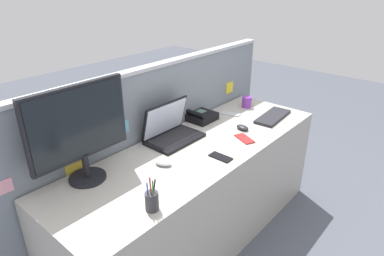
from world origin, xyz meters
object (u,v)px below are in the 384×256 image
object	(u,v)px
laptop	(170,130)
coffee_mug	(247,102)
pen_cup	(152,201)
desk_phone	(201,116)
computer_mouse_right_hand	(243,128)
computer_mouse_left_hand	(163,163)
cell_phone_red_case	(244,139)
desktop_monitor	(79,128)
cell_phone_black_slab	(221,157)
keyboard_main	(273,117)
cell_phone_silver_slab	(231,114)

from	to	relation	value
laptop	coffee_mug	size ratio (longest dim) A/B	3.21
pen_cup	coffee_mug	world-z (taller)	pen_cup
desk_phone	computer_mouse_right_hand	size ratio (longest dim) A/B	2.01
computer_mouse_left_hand	cell_phone_red_case	xyz separation A→B (m)	(0.60, -0.18, -0.01)
desktop_monitor	computer_mouse_right_hand	size ratio (longest dim) A/B	5.61
coffee_mug	computer_mouse_right_hand	bearing A→B (deg)	-151.24
cell_phone_red_case	computer_mouse_right_hand	bearing A→B (deg)	61.73
computer_mouse_right_hand	computer_mouse_left_hand	size ratio (longest dim) A/B	1.00
computer_mouse_right_hand	pen_cup	xyz separation A→B (m)	(-1.04, -0.17, 0.03)
laptop	computer_mouse_right_hand	world-z (taller)	laptop
desktop_monitor	cell_phone_black_slab	distance (m)	0.84
keyboard_main	pen_cup	xyz separation A→B (m)	(-1.37, -0.11, 0.04)
cell_phone_black_slab	laptop	bearing A→B (deg)	90.85
keyboard_main	cell_phone_black_slab	distance (m)	0.77
computer_mouse_left_hand	coffee_mug	world-z (taller)	coffee_mug
computer_mouse_right_hand	pen_cup	distance (m)	1.05
computer_mouse_right_hand	computer_mouse_left_hand	distance (m)	0.72
desk_phone	coffee_mug	world-z (taller)	same
computer_mouse_right_hand	computer_mouse_left_hand	bearing A→B (deg)	-176.97
cell_phone_silver_slab	computer_mouse_right_hand	bearing A→B (deg)	-142.90
laptop	cell_phone_red_case	distance (m)	0.50
keyboard_main	cell_phone_red_case	bearing A→B (deg)	179.82
cell_phone_black_slab	coffee_mug	distance (m)	0.90
computer_mouse_left_hand	cell_phone_black_slab	world-z (taller)	computer_mouse_left_hand
keyboard_main	cell_phone_silver_slab	size ratio (longest dim) A/B	2.49
cell_phone_red_case	coffee_mug	size ratio (longest dim) A/B	1.28
cell_phone_red_case	cell_phone_black_slab	bearing A→B (deg)	-151.55
desk_phone	pen_cup	xyz separation A→B (m)	(-0.98, -0.50, 0.02)
pen_cup	cell_phone_red_case	size ratio (longest dim) A/B	1.23
pen_cup	cell_phone_red_case	world-z (taller)	pen_cup
computer_mouse_left_hand	laptop	bearing A→B (deg)	15.98
pen_cup	computer_mouse_right_hand	bearing A→B (deg)	9.20
desk_phone	cell_phone_black_slab	size ratio (longest dim) A/B	1.42
laptop	desktop_monitor	bearing A→B (deg)	179.19
laptop	keyboard_main	world-z (taller)	laptop
keyboard_main	computer_mouse_right_hand	bearing A→B (deg)	165.16
desktop_monitor	cell_phone_silver_slab	xyz separation A→B (m)	(1.27, -0.07, -0.30)
computer_mouse_right_hand	cell_phone_red_case	distance (m)	0.16
computer_mouse_right_hand	cell_phone_black_slab	xyz separation A→B (m)	(-0.43, -0.12, -0.01)
cell_phone_silver_slab	cell_phone_red_case	bearing A→B (deg)	-147.69
desktop_monitor	laptop	xyz separation A→B (m)	(0.65, -0.01, -0.24)
cell_phone_black_slab	computer_mouse_left_hand	bearing A→B (deg)	144.33
keyboard_main	pen_cup	world-z (taller)	pen_cup
desktop_monitor	computer_mouse_left_hand	distance (m)	0.52
computer_mouse_left_hand	cell_phone_red_case	world-z (taller)	computer_mouse_left_hand
desk_phone	cell_phone_red_case	bearing A→B (deg)	-97.77
cell_phone_red_case	cell_phone_black_slab	xyz separation A→B (m)	(-0.31, -0.03, 0.00)
computer_mouse_left_hand	cell_phone_silver_slab	distance (m)	0.91
cell_phone_silver_slab	cell_phone_black_slab	size ratio (longest dim) A/B	1.06
laptop	coffee_mug	distance (m)	0.84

